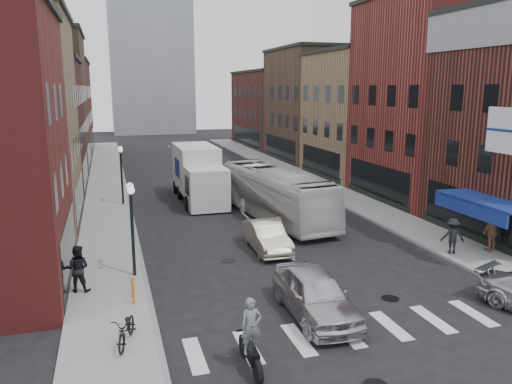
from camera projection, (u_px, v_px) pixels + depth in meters
ground at (332, 294)px, 19.77m from camera, size 160.00×160.00×0.00m
sidewalk_left at (107, 194)px, 38.01m from camera, size 3.00×74.00×0.15m
sidewalk_right at (313, 182)px, 42.76m from camera, size 3.00×74.00×0.15m
curb_left at (127, 194)px, 38.44m from camera, size 0.20×74.00×0.16m
curb_right at (296, 184)px, 42.36m from camera, size 0.20×74.00×0.16m
crosswalk_stripes at (370, 329)px, 16.95m from camera, size 12.00×2.20×0.01m
bldg_left_mid_b at (11, 127)px, 37.03m from camera, size 10.30×10.20×10.30m
bldg_left_far_a at (30, 103)px, 47.03m from camera, size 10.30×12.20×13.30m
bldg_left_far_b at (47, 108)px, 60.37m from camera, size 10.30×16.20×11.30m
bldg_right_mid_a at (443, 100)px, 35.62m from camera, size 10.30×10.20×14.30m
bldg_right_mid_b at (372, 114)px, 45.30m from camera, size 10.30×10.20×11.30m
bldg_right_far_a at (322, 105)px, 55.52m from camera, size 10.30×12.20×12.30m
bldg_right_far_b at (281, 109)px, 68.85m from camera, size 10.30×16.20×10.30m
awning_blue at (481, 202)px, 24.06m from camera, size 1.80×5.00×0.78m
streetlamp_near at (132, 213)px, 20.85m from camera, size 0.32×1.22×4.11m
streetlamp_far at (121, 164)px, 33.98m from camera, size 0.32×1.22×4.11m
bike_rack at (133, 291)px, 18.75m from camera, size 0.08×0.68×0.80m
box_truck at (199, 175)px, 35.80m from camera, size 2.81×8.90×3.87m
motorcycle_rider at (251, 337)px, 14.29m from camera, size 0.62×2.18×2.22m
transit_bus at (275, 194)px, 30.87m from camera, size 4.20×11.74×3.20m
sedan_left_near at (315, 294)px, 17.74m from camera, size 2.05×4.98×1.69m
sedan_left_far at (267, 236)px, 25.02m from camera, size 1.60×4.39×1.44m
parked_bicycle at (127, 329)px, 15.58m from camera, size 1.13×1.99×0.99m
ped_left_solo at (78, 268)px, 19.54m from camera, size 1.03×0.77×1.89m
ped_right_a at (453, 236)px, 24.07m from camera, size 1.24×0.90×1.74m
ped_right_b at (492, 232)px, 24.37m from camera, size 1.22×0.73×1.96m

